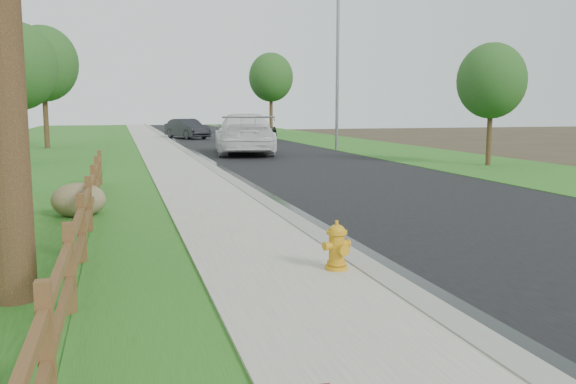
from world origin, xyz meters
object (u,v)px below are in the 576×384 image
object	(u,v)px
ranch_fence	(86,212)
white_suv	(244,134)
dark_car_mid	(252,130)
fire_hydrant	(337,247)
streetlight	(335,61)

from	to	relation	value
ranch_fence	white_suv	world-z (taller)	white_suv
ranch_fence	dark_car_mid	size ratio (longest dim) A/B	3.87
fire_hydrant	white_suv	size ratio (longest dim) A/B	0.10
ranch_fence	dark_car_mid	distance (m)	32.79
white_suv	dark_car_mid	bearing A→B (deg)	-96.20
dark_car_mid	fire_hydrant	bearing A→B (deg)	60.42
white_suv	dark_car_mid	size ratio (longest dim) A/B	1.61
white_suv	streetlight	bearing A→B (deg)	-157.70
fire_hydrant	dark_car_mid	size ratio (longest dim) A/B	0.16
white_suv	fire_hydrant	bearing A→B (deg)	89.67
ranch_fence	dark_car_mid	world-z (taller)	dark_car_mid
fire_hydrant	dark_car_mid	distance (m)	34.71
ranch_fence	dark_car_mid	xyz separation A→B (m)	(9.61, 31.35, 0.15)
dark_car_mid	white_suv	bearing A→B (deg)	56.54
ranch_fence	fire_hydrant	distance (m)	4.50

